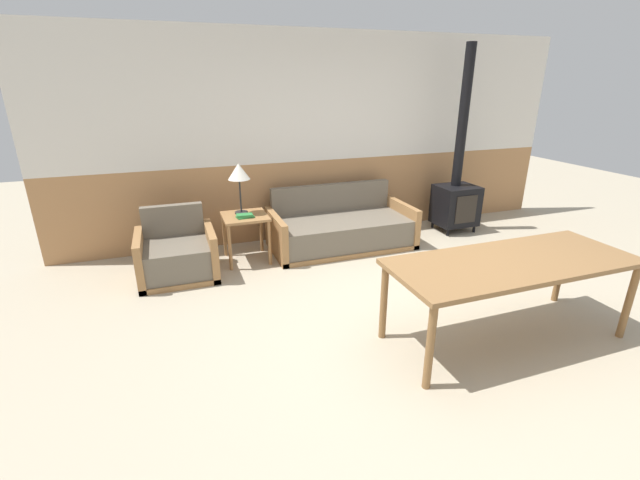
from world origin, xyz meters
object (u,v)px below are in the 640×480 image
object	(u,v)px
couch	(341,230)
dining_table	(512,267)
table_lamp	(239,173)
armchair	(177,256)
side_table	(245,223)
wood_stove	(457,189)

from	to	relation	value
couch	dining_table	world-z (taller)	couch
couch	table_lamp	bearing A→B (deg)	177.66
couch	armchair	distance (m)	2.09
side_table	dining_table	xyz separation A→B (m)	(1.76, -2.42, 0.18)
dining_table	wood_stove	xyz separation A→B (m)	(1.33, 2.53, -0.05)
side_table	table_lamp	bearing A→B (deg)	104.32
side_table	table_lamp	distance (m)	0.60
table_lamp	dining_table	distance (m)	3.11
couch	dining_table	distance (m)	2.55
couch	side_table	xyz separation A→B (m)	(-1.26, -0.04, 0.24)
couch	armchair	size ratio (longest dim) A/B	2.21
armchair	table_lamp	world-z (taller)	table_lamp
couch	armchair	world-z (taller)	couch
armchair	wood_stove	size ratio (longest dim) A/B	0.33
armchair	table_lamp	xyz separation A→B (m)	(0.79, 0.29, 0.83)
armchair	side_table	xyz separation A→B (m)	(0.82, 0.20, 0.24)
armchair	side_table	world-z (taller)	armchair
couch	side_table	distance (m)	1.29
table_lamp	dining_table	bearing A→B (deg)	-54.65
dining_table	wood_stove	distance (m)	2.85
side_table	wood_stove	size ratio (longest dim) A/B	0.23
wood_stove	table_lamp	bearing A→B (deg)	-179.79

